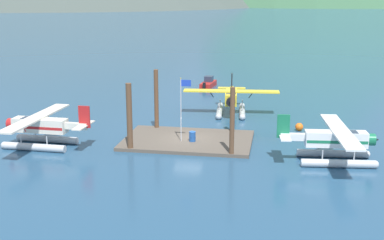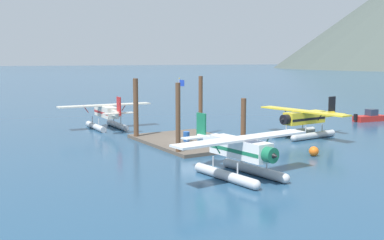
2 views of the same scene
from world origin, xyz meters
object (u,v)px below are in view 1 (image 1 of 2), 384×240
at_px(fuel_drum, 192,136).
at_px(seaplane_white_stbd_aft, 336,143).
at_px(flagpole, 182,102).
at_px(seaplane_yellow_bow_right, 231,100).
at_px(boat_red_open_north, 209,83).
at_px(seaplane_cream_port_aft, 40,129).
at_px(mooring_buoy, 299,127).

distance_m(fuel_drum, seaplane_white_stbd_aft, 12.37).
xyz_separation_m(flagpole, seaplane_yellow_bow_right, (3.10, 12.32, -2.29)).
height_order(flagpole, boat_red_open_north, flagpole).
height_order(seaplane_yellow_bow_right, boat_red_open_north, seaplane_yellow_bow_right).
relative_size(seaplane_yellow_bow_right, boat_red_open_north, 2.15).
xyz_separation_m(seaplane_yellow_bow_right, boat_red_open_north, (-4.73, 15.80, -1.09)).
distance_m(flagpole, fuel_drum, 3.24).
xyz_separation_m(flagpole, seaplane_cream_port_aft, (-12.12, -2.70, -2.29)).
bearing_deg(seaplane_cream_port_aft, flagpole, 12.55).
bearing_deg(boat_red_open_north, seaplane_white_stbd_aft, -64.76).
height_order(seaplane_yellow_bow_right, seaplane_white_stbd_aft, same).
xyz_separation_m(fuel_drum, seaplane_white_stbd_aft, (12.02, -2.82, 0.84)).
distance_m(seaplane_cream_port_aft, boat_red_open_north, 32.57).
bearing_deg(seaplane_white_stbd_aft, boat_red_open_north, 115.24).
bearing_deg(boat_red_open_north, flagpole, -86.68).
relative_size(mooring_buoy, boat_red_open_north, 0.16).
height_order(flagpole, seaplane_cream_port_aft, flagpole).
bearing_deg(mooring_buoy, flagpole, -148.07).
xyz_separation_m(mooring_buoy, seaplane_white_stbd_aft, (2.53, -9.10, 1.19)).
height_order(flagpole, mooring_buoy, flagpole).
height_order(flagpole, fuel_drum, flagpole).
bearing_deg(seaplane_yellow_bow_right, fuel_drum, -100.46).
xyz_separation_m(seaplane_cream_port_aft, boat_red_open_north, (10.49, 30.82, -1.09)).
distance_m(seaplane_cream_port_aft, seaplane_white_stbd_aft, 25.00).
xyz_separation_m(flagpole, seaplane_white_stbd_aft, (12.87, -2.65, -2.29)).
xyz_separation_m(seaplane_cream_port_aft, seaplane_white_stbd_aft, (25.00, 0.05, 0.00)).
height_order(seaplane_cream_port_aft, seaplane_white_stbd_aft, same).
distance_m(flagpole, seaplane_yellow_bow_right, 12.91).
bearing_deg(seaplane_cream_port_aft, boat_red_open_north, 71.20).
distance_m(seaplane_cream_port_aft, seaplane_yellow_bow_right, 21.38).
xyz_separation_m(flagpole, fuel_drum, (0.86, 0.17, -3.12)).
distance_m(seaplane_yellow_bow_right, seaplane_white_stbd_aft, 17.88).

